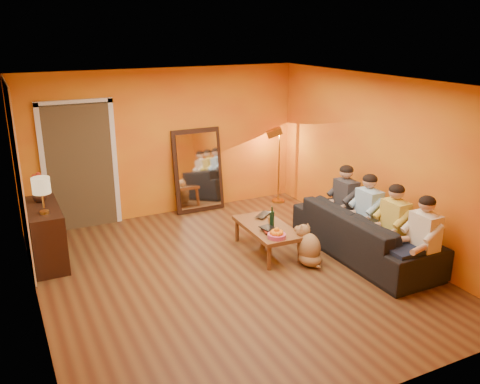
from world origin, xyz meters
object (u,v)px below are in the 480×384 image
person_far_left (424,240)px  table_lamp (42,196)px  mirror_frame (198,170)px  laptop (266,216)px  person_far_right (345,203)px  coffee_table (267,239)px  person_mid_right (368,214)px  dog (309,245)px  tumbler (270,219)px  sideboard (46,235)px  person_mid_left (394,226)px  floor_lamp (279,166)px  wine_bottle (272,217)px  vase (39,195)px  sofa (364,233)px

person_far_left → table_lamp: bearing=149.6°
mirror_frame → laptop: (0.40, -1.84, -0.33)m
person_far_left → person_far_right: (0.00, 1.65, 0.00)m
coffee_table → person_mid_right: 1.56m
dog → tumbler: 0.80m
sideboard → person_mid_right: size_ratio=0.97×
coffee_table → person_mid_left: (1.36, -1.20, 0.40)m
floor_lamp → tumbler: (-1.21, -1.79, -0.26)m
mirror_frame → person_far_left: 4.25m
mirror_frame → tumbler: mirror_frame is taller
floor_lamp → person_far_right: floor_lamp is taller
floor_lamp → wine_bottle: size_ratio=4.65×
person_far_right → wine_bottle: bearing=177.7°
person_far_left → wine_bottle: person_far_left is taller
table_lamp → person_mid_left: table_lamp is taller
mirror_frame → person_mid_left: 3.75m
dog → vase: (-3.35, 1.99, 0.66)m
person_far_right → tumbler: bearing=169.8°
laptop → table_lamp: bearing=133.4°
dog → wine_bottle: 0.70m
person_mid_right → person_far_right: 0.55m
person_far_right → mirror_frame: bearing=124.5°
person_mid_left → tumbler: size_ratio=13.05×
coffee_table → floor_lamp: floor_lamp is taller
person_mid_right → laptop: 1.56m
sofa → mirror_frame: bearing=26.2°
coffee_table → person_mid_left: bearing=-39.6°
table_lamp → coffee_table: bearing=-15.1°
floor_lamp → person_mid_right: bearing=-66.6°
floor_lamp → wine_bottle: floor_lamp is taller
sideboard → vase: size_ratio=5.69×
person_far_right → tumbler: 1.26m
dog → tumbler: size_ratio=6.38×
sofa → table_lamp: bearing=69.7°
mirror_frame → person_mid_right: 3.26m
person_mid_left → person_far_right: size_ratio=1.00×
sideboard → sofa: 4.63m
sideboard → person_mid_right: (4.37, -1.76, 0.18)m
sideboard → person_far_right: (4.37, -1.21, 0.18)m
floor_lamp → person_mid_left: (0.03, -3.11, -0.11)m
sideboard → wine_bottle: 3.28m
person_mid_left → wine_bottle: size_ratio=3.94×
sofa → vase: 4.78m
sideboard → tumbler: bearing=-17.5°
wine_bottle → laptop: (0.13, 0.40, -0.14)m
person_mid_left → laptop: (-1.18, 1.55, -0.18)m
person_mid_left → person_mid_right: size_ratio=1.00×
sofa → dog: sofa is taller
mirror_frame → table_lamp: bearing=-153.7°
sideboard → floor_lamp: (4.34, 0.80, 0.29)m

